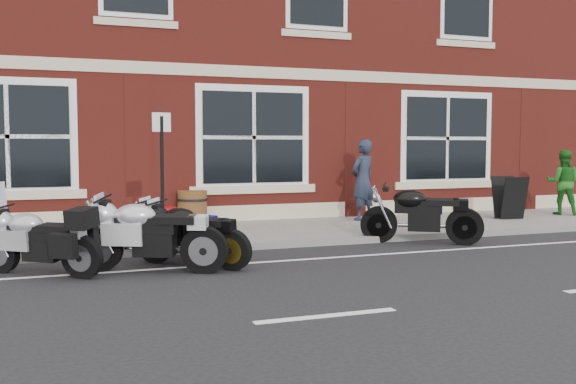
% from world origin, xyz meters
% --- Properties ---
extents(ground, '(80.00, 80.00, 0.00)m').
position_xyz_m(ground, '(0.00, 0.00, 0.00)').
color(ground, black).
rests_on(ground, ground).
extents(sidewalk, '(30.00, 3.00, 0.12)m').
position_xyz_m(sidewalk, '(0.00, 3.00, 0.06)').
color(sidewalk, slate).
rests_on(sidewalk, ground).
extents(kerb, '(30.00, 0.16, 0.12)m').
position_xyz_m(kerb, '(0.00, 1.42, 0.06)').
color(kerb, slate).
rests_on(kerb, ground).
extents(pub_building, '(24.00, 12.00, 12.00)m').
position_xyz_m(pub_building, '(0.00, 10.50, 6.00)').
color(pub_building, maroon).
rests_on(pub_building, ground).
extents(moto_touring_silver, '(1.61, 1.28, 1.28)m').
position_xyz_m(moto_touring_silver, '(-2.90, 0.34, 0.52)').
color(moto_touring_silver, black).
rests_on(moto_touring_silver, ground).
extents(moto_sport_red, '(1.38, 1.45, 0.85)m').
position_xyz_m(moto_sport_red, '(-0.83, 1.03, 0.49)').
color(moto_sport_red, black).
rests_on(moto_sport_red, ground).
extents(moto_sport_black, '(1.46, 1.48, 0.88)m').
position_xyz_m(moto_sport_black, '(-0.78, 0.26, 0.51)').
color(moto_sport_black, black).
rests_on(moto_sport_black, ground).
extents(moto_sport_silver, '(2.04, 1.07, 0.99)m').
position_xyz_m(moto_sport_silver, '(-1.43, 0.03, 0.57)').
color(moto_sport_silver, black).
rests_on(moto_sport_silver, ground).
extents(moto_naked_black, '(1.93, 1.31, 0.99)m').
position_xyz_m(moto_naked_black, '(3.58, 1.03, 0.57)').
color(moto_naked_black, black).
rests_on(moto_naked_black, ground).
extents(pedestrian_left, '(0.78, 0.66, 1.81)m').
position_xyz_m(pedestrian_left, '(3.82, 3.77, 1.02)').
color(pedestrian_left, '#1C2433').
rests_on(pedestrian_left, sidewalk).
extents(pedestrian_right, '(0.96, 0.94, 1.57)m').
position_xyz_m(pedestrian_right, '(8.91, 3.16, 0.90)').
color(pedestrian_right, '#1B5A19').
rests_on(pedestrian_right, sidewalk).
extents(a_board_sign, '(0.63, 0.46, 0.98)m').
position_xyz_m(a_board_sign, '(7.07, 2.83, 0.61)').
color(a_board_sign, black).
rests_on(a_board_sign, sidewalk).
extents(barrel_planter, '(0.65, 0.65, 0.72)m').
position_xyz_m(barrel_planter, '(0.08, 4.30, 0.48)').
color(barrel_planter, '#4A3513').
rests_on(barrel_planter, sidewalk).
extents(parking_sign, '(0.31, 0.07, 2.21)m').
position_xyz_m(parking_sign, '(-0.99, 1.55, 1.40)').
color(parking_sign, black).
rests_on(parking_sign, sidewalk).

